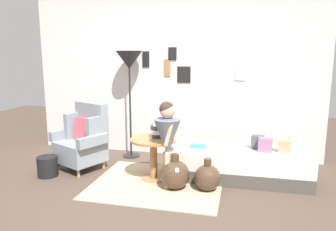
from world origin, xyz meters
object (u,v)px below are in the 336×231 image
at_px(vase_striped, 157,129).
at_px(book_on_daybed, 198,146).
at_px(armchair, 84,139).
at_px(demijohn_near, 175,174).
at_px(magazine_basket, 48,166).
at_px(person_child, 167,133).
at_px(demijohn_far, 207,177).
at_px(daybed, 236,163).
at_px(floor_lamp, 129,64).
at_px(side_table, 153,150).

xyz_separation_m(vase_striped, book_on_daybed, (0.52, 0.25, -0.27)).
relative_size(armchair, demijohn_near, 2.12).
bearing_deg(armchair, vase_striped, -6.54).
distance_m(demijohn_near, magazine_basket, 1.82).
height_order(demijohn_near, magazine_basket, demijohn_near).
xyz_separation_m(vase_striped, person_child, (0.21, -0.29, 0.02)).
relative_size(person_child, demijohn_far, 2.68).
bearing_deg(demijohn_far, vase_striped, 159.82).
bearing_deg(demijohn_near, daybed, 37.79).
relative_size(vase_striped, demijohn_far, 0.70).
bearing_deg(floor_lamp, side_table, -53.92).
bearing_deg(floor_lamp, magazine_basket, -126.50).
xyz_separation_m(book_on_daybed, demijohn_far, (0.19, -0.52, -0.25)).
xyz_separation_m(armchair, demijohn_near, (1.48, -0.44, -0.25)).
xyz_separation_m(floor_lamp, person_child, (0.89, -1.11, -0.82)).
xyz_separation_m(armchair, vase_striped, (1.17, -0.13, 0.25)).
bearing_deg(book_on_daybed, person_child, -120.08).
height_order(armchair, person_child, person_child).
distance_m(book_on_daybed, magazine_basket, 2.12).
relative_size(book_on_daybed, demijohn_near, 0.48).
height_order(vase_striped, book_on_daybed, vase_striped).
height_order(daybed, demijohn_far, demijohn_far).
distance_m(person_child, demijohn_near, 0.53).
bearing_deg(book_on_daybed, demijohn_near, -110.72).
xyz_separation_m(armchair, magazine_basket, (-0.34, -0.43, -0.30)).
distance_m(daybed, person_child, 1.13).
xyz_separation_m(daybed, book_on_daybed, (-0.53, -0.02, 0.22)).
distance_m(vase_striped, demijohn_near, 0.66).
xyz_separation_m(person_child, demijohn_near, (0.10, -0.02, -0.52)).
bearing_deg(magazine_basket, book_on_daybed, 15.19).
bearing_deg(magazine_basket, person_child, 0.35).
xyz_separation_m(side_table, demijohn_far, (0.76, -0.21, -0.24)).
bearing_deg(demijohn_far, side_table, 164.60).
bearing_deg(armchair, side_table, -9.48).
bearing_deg(book_on_daybed, magazine_basket, -164.81).
xyz_separation_m(daybed, person_child, (-0.84, -0.56, 0.51)).
xyz_separation_m(vase_striped, demijohn_far, (0.71, -0.26, -0.52)).
xyz_separation_m(daybed, floor_lamp, (-1.73, 0.55, 1.32)).
xyz_separation_m(floor_lamp, book_on_daybed, (1.20, -0.57, -1.11)).
bearing_deg(book_on_daybed, vase_striped, -153.93).
bearing_deg(demijohn_near, armchair, 163.43).
height_order(floor_lamp, demijohn_near, floor_lamp).
xyz_separation_m(floor_lamp, magazine_basket, (-0.83, -1.12, -1.38)).
relative_size(person_child, magazine_basket, 3.96).
xyz_separation_m(vase_striped, floor_lamp, (-0.68, 0.82, 0.83)).
bearing_deg(person_child, book_on_daybed, 59.92).
relative_size(vase_striped, floor_lamp, 0.17).
bearing_deg(armchair, person_child, -16.96).
height_order(daybed, demijohn_near, demijohn_near).
distance_m(side_table, demijohn_near, 0.49).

